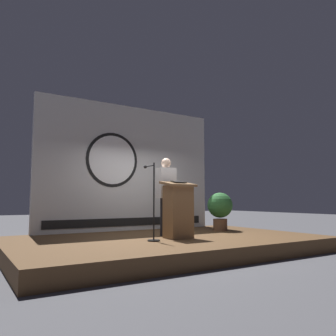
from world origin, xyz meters
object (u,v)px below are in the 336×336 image
podium (178,210)px  microphone_stand (153,213)px  speaker_person (166,196)px  potted_plant (220,208)px

podium → microphone_stand: microphone_stand is taller
podium → speaker_person: bearing=90.0°
speaker_person → potted_plant: bearing=11.1°
podium → microphone_stand: bearing=-171.4°
speaker_person → microphone_stand: size_ratio=1.13×
podium → potted_plant: podium is taller
podium → potted_plant: bearing=24.5°
potted_plant → speaker_person: bearing=-168.9°
potted_plant → podium: bearing=-155.5°
podium → potted_plant: (1.86, 0.84, 0.00)m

